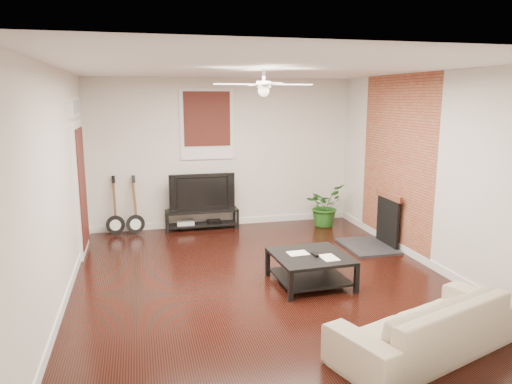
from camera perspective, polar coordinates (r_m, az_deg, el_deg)
room at (r=6.22m, az=0.88°, el=1.56°), size 5.01×6.01×2.81m
brick_accent at (r=8.09m, az=16.33°, el=3.36°), size 0.02×2.20×2.80m
fireplace at (r=8.13m, az=14.20°, el=-3.25°), size 0.80×1.10×0.92m
window_back at (r=9.00m, az=-5.85°, el=8.02°), size 1.00×0.06×1.30m
door_left at (r=7.97m, az=-20.18°, el=1.91°), size 0.08×1.00×2.50m
tv_stand at (r=9.06m, az=-6.43°, el=-3.26°), size 1.35×0.36×0.38m
tv at (r=8.96m, az=-6.52°, el=0.10°), size 1.21×0.16×0.69m
coffee_table at (r=6.48m, az=6.46°, el=-9.12°), size 1.00×1.00×0.40m
sofa at (r=5.08m, az=19.57°, el=-14.52°), size 2.13×1.38×0.58m
potted_plant at (r=9.30m, az=8.13°, el=-1.58°), size 0.96×0.95×0.80m
guitar_left at (r=8.90m, az=-16.50°, el=-1.62°), size 0.35×0.26×1.08m
guitar_right at (r=8.86m, az=-14.25°, el=-1.56°), size 0.37×0.29×1.08m
ceiling_fan at (r=6.13m, az=0.92°, el=12.69°), size 1.24×1.24×0.32m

